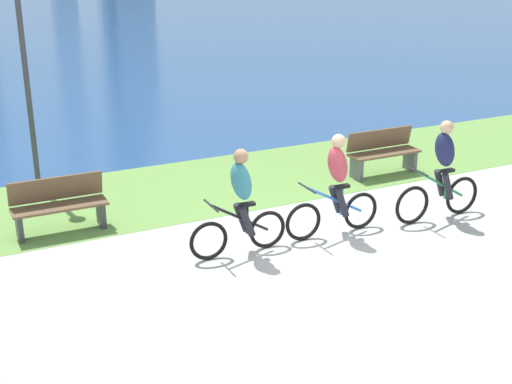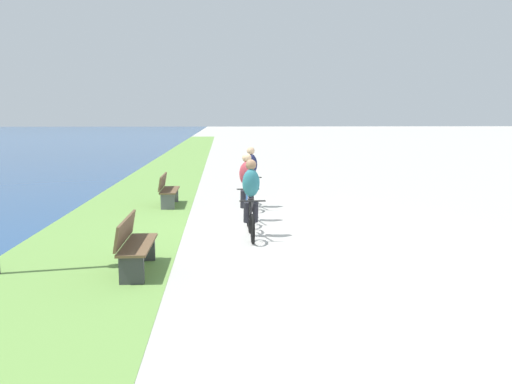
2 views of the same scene
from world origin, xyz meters
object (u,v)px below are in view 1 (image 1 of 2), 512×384
object	(u,v)px
cyclist_distant_rear	(442,171)
bench_far_along_path	(383,152)
lamppost_tall	(24,58)
cyclist_trailing	(336,185)
cyclist_lead	(240,202)
bench_near_path	(59,205)

from	to	relation	value
cyclist_distant_rear	bench_far_along_path	size ratio (longest dim) A/B	1.15
lamppost_tall	cyclist_distant_rear	bearing A→B (deg)	-37.14
cyclist_trailing	cyclist_distant_rear	size ratio (longest dim) A/B	0.99
cyclist_lead	cyclist_distant_rear	distance (m)	3.60
bench_near_path	bench_far_along_path	distance (m)	6.40
cyclist_distant_rear	bench_far_along_path	world-z (taller)	cyclist_distant_rear
cyclist_distant_rear	bench_far_along_path	bearing A→B (deg)	77.43
cyclist_trailing	lamppost_tall	bearing A→B (deg)	132.83
cyclist_distant_rear	cyclist_trailing	bearing A→B (deg)	173.84
cyclist_trailing	bench_near_path	bearing A→B (deg)	152.66
cyclist_lead	lamppost_tall	xyz separation A→B (m)	(-2.26, 4.23, 1.66)
cyclist_trailing	cyclist_distant_rear	world-z (taller)	cyclist_distant_rear
cyclist_lead	lamppost_tall	distance (m)	5.07
cyclist_lead	cyclist_trailing	xyz separation A→B (m)	(1.66, 0.00, 0.00)
cyclist_distant_rear	lamppost_tall	bearing A→B (deg)	142.86
bench_near_path	cyclist_lead	bearing A→B (deg)	-41.78
bench_near_path	bench_far_along_path	bearing A→B (deg)	0.99
cyclist_distant_rear	bench_near_path	world-z (taller)	cyclist_distant_rear
cyclist_trailing	bench_far_along_path	xyz separation A→B (m)	(2.46, 2.15, -0.38)
cyclist_trailing	bench_near_path	size ratio (longest dim) A/B	1.13
bench_far_along_path	bench_near_path	bearing A→B (deg)	-179.01
cyclist_trailing	bench_far_along_path	size ratio (longest dim) A/B	1.13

